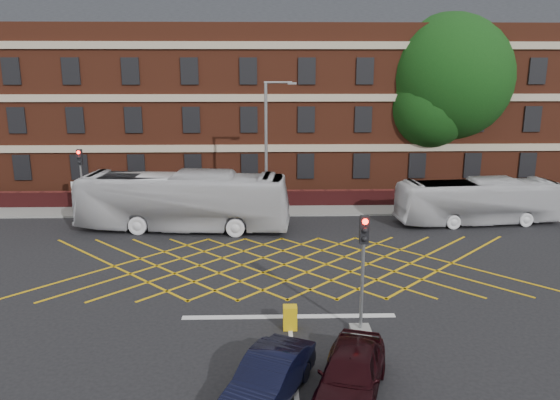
{
  "coord_description": "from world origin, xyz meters",
  "views": [
    {
      "loc": [
        -0.82,
        -22.29,
        9.16
      ],
      "look_at": [
        -0.21,
        1.5,
        3.29
      ],
      "focal_mm": 35.0,
      "sensor_mm": 36.0,
      "label": 1
    }
  ],
  "objects_px": {
    "traffic_light_near": "(362,286)",
    "street_lamp": "(267,176)",
    "car_maroon": "(351,373)",
    "direction_signs": "(81,193)",
    "bus_right": "(478,201)",
    "traffic_light_far": "(83,190)",
    "car_navy": "(269,378)",
    "bus_left": "(183,201)",
    "deciduous_tree": "(447,86)",
    "utility_cabinet": "(290,317)"
  },
  "relations": [
    {
      "from": "car_navy",
      "to": "deciduous_tree",
      "type": "distance_m",
      "value": 30.19
    },
    {
      "from": "car_maroon",
      "to": "street_lamp",
      "type": "xyz_separation_m",
      "value": [
        -2.28,
        18.02,
        2.08
      ]
    },
    {
      "from": "traffic_light_near",
      "to": "street_lamp",
      "type": "distance_m",
      "value": 14.64
    },
    {
      "from": "bus_right",
      "to": "direction_signs",
      "type": "xyz_separation_m",
      "value": [
        -24.17,
        2.6,
        0.03
      ]
    },
    {
      "from": "car_navy",
      "to": "street_lamp",
      "type": "height_order",
      "value": "street_lamp"
    },
    {
      "from": "bus_right",
      "to": "traffic_light_near",
      "type": "distance_m",
      "value": 16.39
    },
    {
      "from": "traffic_light_near",
      "to": "street_lamp",
      "type": "relative_size",
      "value": 0.52
    },
    {
      "from": "deciduous_tree",
      "to": "utility_cabinet",
      "type": "distance_m",
      "value": 26.29
    },
    {
      "from": "bus_right",
      "to": "deciduous_tree",
      "type": "xyz_separation_m",
      "value": [
        0.61,
        8.91,
        6.35
      ]
    },
    {
      "from": "deciduous_tree",
      "to": "direction_signs",
      "type": "xyz_separation_m",
      "value": [
        -24.78,
        -6.31,
        -6.31
      ]
    },
    {
      "from": "street_lamp",
      "to": "bus_right",
      "type": "bearing_deg",
      "value": -3.27
    },
    {
      "from": "deciduous_tree",
      "to": "traffic_light_far",
      "type": "height_order",
      "value": "deciduous_tree"
    },
    {
      "from": "car_maroon",
      "to": "direction_signs",
      "type": "distance_m",
      "value": 24.34
    },
    {
      "from": "car_navy",
      "to": "traffic_light_far",
      "type": "relative_size",
      "value": 0.94
    },
    {
      "from": "car_maroon",
      "to": "traffic_light_near",
      "type": "xyz_separation_m",
      "value": [
        0.93,
        3.77,
        1.04
      ]
    },
    {
      "from": "traffic_light_far",
      "to": "deciduous_tree",
      "type": "bearing_deg",
      "value": 16.38
    },
    {
      "from": "car_navy",
      "to": "deciduous_tree",
      "type": "relative_size",
      "value": 0.31
    },
    {
      "from": "street_lamp",
      "to": "utility_cabinet",
      "type": "distance_m",
      "value": 14.09
    },
    {
      "from": "car_maroon",
      "to": "utility_cabinet",
      "type": "bearing_deg",
      "value": 127.89
    },
    {
      "from": "direction_signs",
      "to": "car_navy",
      "type": "bearing_deg",
      "value": -59.67
    },
    {
      "from": "deciduous_tree",
      "to": "direction_signs",
      "type": "bearing_deg",
      "value": -165.71
    },
    {
      "from": "car_navy",
      "to": "utility_cabinet",
      "type": "distance_m",
      "value": 4.29
    },
    {
      "from": "bus_right",
      "to": "car_navy",
      "type": "height_order",
      "value": "bus_right"
    },
    {
      "from": "traffic_light_near",
      "to": "utility_cabinet",
      "type": "distance_m",
      "value": 2.83
    },
    {
      "from": "traffic_light_near",
      "to": "utility_cabinet",
      "type": "bearing_deg",
      "value": 171.28
    },
    {
      "from": "bus_left",
      "to": "direction_signs",
      "type": "xyz_separation_m",
      "value": [
        -6.92,
        3.35,
        -0.29
      ]
    },
    {
      "from": "traffic_light_near",
      "to": "traffic_light_far",
      "type": "bearing_deg",
      "value": 133.52
    },
    {
      "from": "traffic_light_far",
      "to": "utility_cabinet",
      "type": "height_order",
      "value": "traffic_light_far"
    },
    {
      "from": "car_maroon",
      "to": "street_lamp",
      "type": "height_order",
      "value": "street_lamp"
    },
    {
      "from": "deciduous_tree",
      "to": "car_navy",
      "type": "bearing_deg",
      "value": -116.5
    },
    {
      "from": "car_maroon",
      "to": "traffic_light_far",
      "type": "height_order",
      "value": "traffic_light_far"
    },
    {
      "from": "direction_signs",
      "to": "utility_cabinet",
      "type": "distance_m",
      "value": 20.11
    },
    {
      "from": "traffic_light_far",
      "to": "direction_signs",
      "type": "height_order",
      "value": "traffic_light_far"
    },
    {
      "from": "car_maroon",
      "to": "traffic_light_far",
      "type": "relative_size",
      "value": 1.0
    },
    {
      "from": "traffic_light_near",
      "to": "street_lamp",
      "type": "xyz_separation_m",
      "value": [
        -3.21,
        14.25,
        1.04
      ]
    },
    {
      "from": "car_maroon",
      "to": "street_lamp",
      "type": "bearing_deg",
      "value": 114.81
    },
    {
      "from": "car_maroon",
      "to": "deciduous_tree",
      "type": "distance_m",
      "value": 29.19
    },
    {
      "from": "car_navy",
      "to": "car_maroon",
      "type": "distance_m",
      "value": 2.32
    },
    {
      "from": "bus_left",
      "to": "traffic_light_far",
      "type": "distance_m",
      "value": 6.96
    },
    {
      "from": "car_maroon",
      "to": "street_lamp",
      "type": "relative_size",
      "value": 0.51
    },
    {
      "from": "car_maroon",
      "to": "traffic_light_near",
      "type": "relative_size",
      "value": 1.0
    },
    {
      "from": "bus_left",
      "to": "utility_cabinet",
      "type": "xyz_separation_m",
      "value": [
        5.55,
        -12.4,
        -1.24
      ]
    },
    {
      "from": "bus_left",
      "to": "traffic_light_far",
      "type": "relative_size",
      "value": 2.81
    },
    {
      "from": "traffic_light_far",
      "to": "direction_signs",
      "type": "bearing_deg",
      "value": 116.45
    },
    {
      "from": "bus_right",
      "to": "utility_cabinet",
      "type": "bearing_deg",
      "value": 133.47
    },
    {
      "from": "bus_left",
      "to": "deciduous_tree",
      "type": "relative_size",
      "value": 0.93
    },
    {
      "from": "street_lamp",
      "to": "utility_cabinet",
      "type": "bearing_deg",
      "value": -86.92
    },
    {
      "from": "traffic_light_near",
      "to": "utility_cabinet",
      "type": "height_order",
      "value": "traffic_light_near"
    },
    {
      "from": "bus_left",
      "to": "street_lamp",
      "type": "xyz_separation_m",
      "value": [
        4.8,
        1.46,
        1.13
      ]
    },
    {
      "from": "car_navy",
      "to": "traffic_light_near",
      "type": "bearing_deg",
      "value": 74.18
    }
  ]
}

